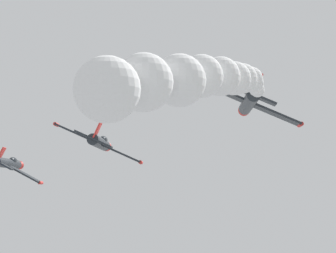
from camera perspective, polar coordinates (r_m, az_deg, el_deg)
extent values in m
cylinder|color=#23282D|center=(80.15, -13.38, -3.03)|extent=(1.49, 9.00, 1.49)
cone|color=red|center=(85.08, -12.46, -3.18)|extent=(1.41, 1.20, 1.41)
cube|color=#23282D|center=(79.78, -13.49, -3.08)|extent=(8.21, 1.90, 4.47)
cylinder|color=red|center=(78.73, -10.66, -4.67)|extent=(0.49, 1.40, 0.49)
cube|color=red|center=(76.13, -13.85, -2.25)|extent=(0.87, 1.10, 1.48)
ellipsoid|color=black|center=(81.85, -12.88, -2.78)|extent=(1.03, 2.20, 0.99)
cylinder|color=#23282D|center=(67.48, -5.80, -1.36)|extent=(1.45, 9.00, 1.45)
cone|color=red|center=(72.52, -5.25, -1.65)|extent=(1.38, 1.20, 1.38)
cube|color=#23282D|center=(67.08, -5.88, -1.42)|extent=(8.47, 1.90, 3.93)
cylinder|color=red|center=(67.95, -9.38, 0.17)|extent=(0.48, 1.40, 0.48)
cylinder|color=red|center=(66.53, -2.31, -3.03)|extent=(0.48, 1.40, 0.48)
cube|color=#23282D|center=(63.53, -6.28, -1.07)|extent=(3.54, 1.20, 1.72)
cube|color=red|center=(63.45, -5.95, -0.31)|extent=(0.78, 1.10, 1.52)
ellipsoid|color=black|center=(69.27, -5.43, -1.10)|extent=(1.02, 2.20, 0.97)
cylinder|color=#23282D|center=(57.18, 6.82, 2.03)|extent=(1.45, 9.00, 1.45)
cone|color=red|center=(62.22, 6.43, 1.42)|extent=(1.37, 1.20, 1.37)
cube|color=#23282D|center=(56.77, 6.81, 1.99)|extent=(8.51, 1.90, 3.83)
cylinder|color=red|center=(56.84, 2.54, 3.81)|extent=(0.47, 1.40, 0.47)
cylinder|color=red|center=(57.07, 11.06, 0.16)|extent=(0.47, 1.40, 0.47)
cube|color=#23282D|center=(53.24, 7.19, 2.64)|extent=(3.56, 1.20, 1.68)
cube|color=red|center=(53.30, 7.58, 3.54)|extent=(0.77, 1.10, 1.52)
ellipsoid|color=black|center=(59.03, 6.86, 2.24)|extent=(1.01, 2.20, 0.96)
sphere|color=white|center=(50.10, 7.54, 3.03)|extent=(1.03, 1.03, 1.03)
sphere|color=white|center=(47.91, 7.45, 3.17)|extent=(1.09, 1.09, 1.09)
sphere|color=white|center=(45.76, 7.28, 3.71)|extent=(1.24, 1.24, 1.24)
sphere|color=white|center=(43.56, 6.95, 3.98)|extent=(1.59, 1.59, 1.59)
sphere|color=white|center=(41.32, 6.26, 4.03)|extent=(1.85, 1.85, 1.85)
sphere|color=white|center=(39.08, 5.58, 4.05)|extent=(1.95, 1.95, 1.95)
sphere|color=white|center=(36.86, 4.45, 4.22)|extent=(2.16, 2.16, 2.16)
sphere|color=white|center=(34.63, 2.84, 4.25)|extent=(2.24, 2.24, 2.24)
sphere|color=white|center=(32.40, 0.96, 3.90)|extent=(2.57, 2.57, 2.57)
sphere|color=white|center=(30.26, -2.07, 3.73)|extent=(2.69, 2.69, 2.69)
sphere|color=white|center=(28.16, -5.15, 3.13)|extent=(2.83, 2.83, 2.83)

